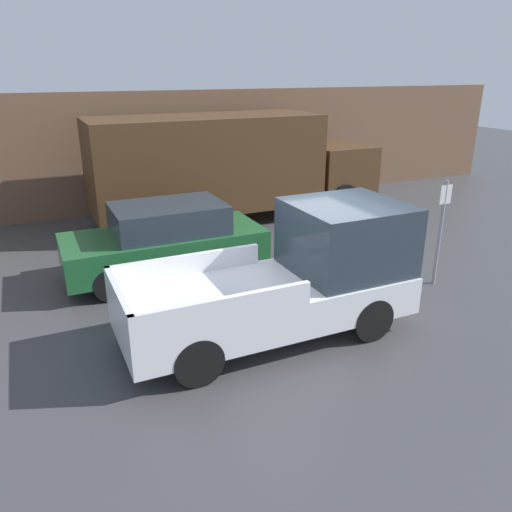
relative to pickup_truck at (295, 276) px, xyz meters
name	(u,v)px	position (x,y,z in m)	size (l,w,h in m)	color
ground_plane	(301,321)	(0.27, 0.19, -1.03)	(60.00, 60.00, 0.00)	#3D3D3F
building_wall	(166,151)	(0.27, 9.31, 0.88)	(28.00, 0.15, 3.83)	brown
pickup_truck	(295,276)	(0.00, 0.00, 0.00)	(5.12, 2.05, 2.25)	silver
car	(166,240)	(-1.41, 3.47, -0.19)	(4.44, 1.94, 1.66)	#1E592D
delivery_truck	(227,164)	(1.56, 7.13, 0.70)	(8.98, 2.58, 3.19)	#472D19
parking_sign	(441,227)	(3.82, 0.49, 0.28)	(0.30, 0.07, 2.32)	gray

